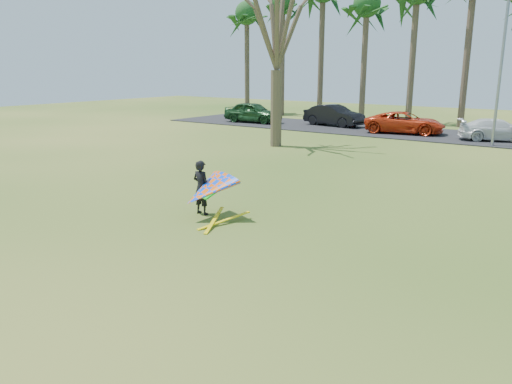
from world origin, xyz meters
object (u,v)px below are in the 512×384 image
Objects in this scene: streetlight at (504,65)px; car_1 at (334,115)px; car_2 at (405,123)px; bare_tree_left at (277,18)px; kite_flyer at (207,190)px; car_3 at (498,130)px; car_0 at (253,112)px.

car_1 is (-11.98, 3.64, -3.62)m from streetlight.
car_2 is at bearing -92.87° from car_1.
car_1 reaches higher than car_2.
kite_flyer is at bearing -64.57° from bare_tree_left.
car_1 reaches higher than car_3.
kite_flyer is (14.28, -21.84, -0.02)m from car_0.
car_3 is at bearing -93.26° from car_0.
car_0 is 1.99× the size of kite_flyer.
car_3 is (-0.32, 2.21, -3.76)m from streetlight.
car_2 is (5.90, -1.27, -0.07)m from car_1.
bare_tree_left is at bearing 115.43° from kite_flyer.
bare_tree_left is 15.46m from kite_flyer.
car_3 is (9.84, 9.21, -6.21)m from bare_tree_left.
bare_tree_left is at bearing -161.00° from car_1.
kite_flyer reaches higher than car_2.
car_1 is at bearing 60.92° from car_3.
bare_tree_left is 11.92m from car_2.
car_0 is at bearing 68.58° from car_3.
bare_tree_left is 14.84m from car_3.
bare_tree_left reaches higher than car_1.
bare_tree_left reaches higher than streetlight.
bare_tree_left is 12.58m from streetlight.
car_3 is at bearing 80.39° from kite_flyer.
car_3 is 1.86× the size of kite_flyer.
car_0 is 18.02m from car_3.
streetlight is at bearing -121.48° from car_2.
car_3 is at bearing -87.70° from car_1.
car_1 is 24.79m from kite_flyer.
car_2 is at bearing 158.69° from streetlight.
car_3 is at bearing 43.12° from bare_tree_left.
streetlight is at bearing -100.16° from car_0.
kite_flyer is at bearing 148.29° from car_3.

